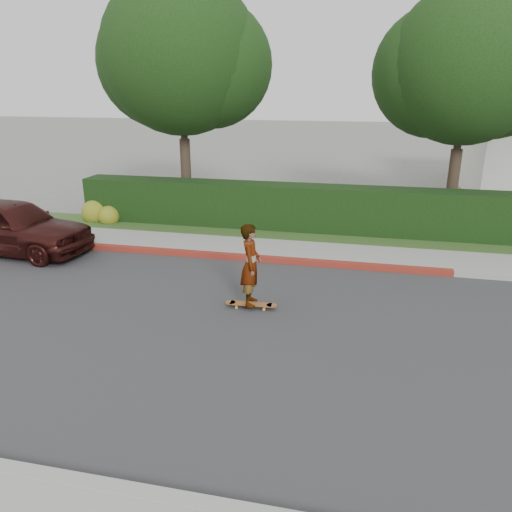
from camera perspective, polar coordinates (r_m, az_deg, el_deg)
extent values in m
plane|color=slate|center=(9.37, 18.98, -10.57)|extent=(120.00, 120.00, 0.00)
cube|color=#2D2D30|center=(9.37, 18.98, -10.54)|extent=(60.00, 8.00, 0.01)
cube|color=#9E9E99|center=(13.07, 17.31, -1.53)|extent=(60.00, 0.20, 0.15)
cube|color=maroon|center=(13.54, -4.20, 0.03)|extent=(12.00, 0.21, 0.15)
cube|color=gray|center=(13.92, 17.06, -0.32)|extent=(60.00, 1.60, 0.12)
cube|color=#2D4C1E|center=(15.44, 16.68, 1.55)|extent=(60.00, 1.60, 0.10)
cube|color=black|center=(15.89, 5.93, 5.35)|extent=(15.00, 1.00, 1.50)
sphere|color=#2D4C19|center=(17.90, -17.89, 4.76)|extent=(0.90, 0.90, 0.90)
sphere|color=#2D4C19|center=(17.45, -16.49, 4.38)|extent=(0.70, 0.70, 0.70)
cylinder|color=#33261C|center=(18.05, -7.97, 8.86)|extent=(0.36, 0.36, 2.70)
cylinder|color=#33261C|center=(17.82, -8.28, 15.28)|extent=(0.24, 0.24, 2.25)
sphere|color=black|center=(17.81, -8.61, 21.79)|extent=(5.20, 5.20, 5.20)
sphere|color=black|center=(18.46, -10.59, 20.96)|extent=(4.42, 4.42, 4.42)
sphere|color=black|center=(17.79, -5.29, 20.94)|extent=(4.16, 4.16, 4.16)
cylinder|color=#33261C|center=(17.66, 21.49, 7.21)|extent=(0.36, 0.36, 2.52)
cylinder|color=#33261C|center=(17.42, 22.25, 13.29)|extent=(0.24, 0.24, 2.10)
sphere|color=black|center=(17.38, 23.06, 19.47)|extent=(4.80, 4.80, 4.80)
sphere|color=black|center=(17.66, 20.06, 19.12)|extent=(4.08, 4.08, 4.08)
sphere|color=black|center=(17.83, 25.75, 18.10)|extent=(3.84, 3.84, 3.84)
cylinder|color=gold|center=(10.52, -2.26, -5.88)|extent=(0.06, 0.04, 0.06)
cylinder|color=gold|center=(10.67, -2.08, -5.51)|extent=(0.06, 0.04, 0.06)
cylinder|color=gold|center=(10.43, 0.92, -6.11)|extent=(0.06, 0.04, 0.06)
cylinder|color=gold|center=(10.58, 1.06, -5.73)|extent=(0.06, 0.04, 0.06)
cube|color=silver|center=(10.58, -2.17, -5.49)|extent=(0.06, 0.18, 0.02)
cube|color=silver|center=(10.49, 0.99, -5.71)|extent=(0.06, 0.18, 0.02)
cube|color=brown|center=(10.52, -0.60, -5.49)|extent=(0.89, 0.26, 0.02)
cylinder|color=brown|center=(10.60, -2.95, -5.33)|extent=(0.23, 0.23, 0.02)
cylinder|color=brown|center=(10.46, 1.79, -5.65)|extent=(0.23, 0.23, 0.02)
imported|color=white|center=(10.19, -0.61, -1.03)|extent=(0.49, 0.68, 1.73)
imported|color=#3A1512|center=(15.37, -26.14, 3.08)|extent=(4.60, 2.12, 1.53)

